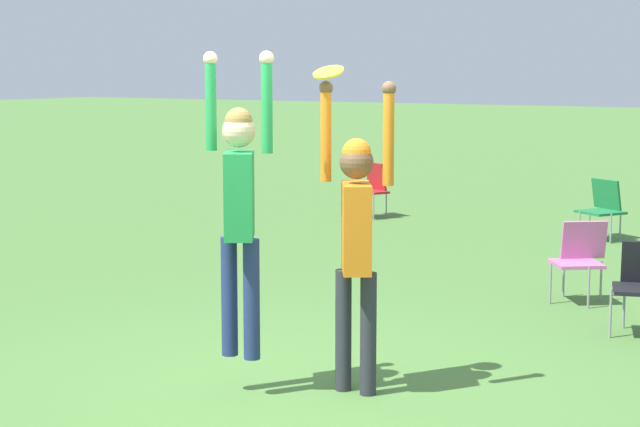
# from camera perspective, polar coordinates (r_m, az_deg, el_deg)

# --- Properties ---
(ground_plane) EXTENTS (120.00, 120.00, 0.00)m
(ground_plane) POSITION_cam_1_polar(r_m,az_deg,el_deg) (7.97, -2.11, -9.58)
(ground_plane) COLOR #4C7A38
(person_jumping) EXTENTS (0.60, 0.48, 2.22)m
(person_jumping) POSITION_cam_1_polar(r_m,az_deg,el_deg) (7.70, -4.32, 0.93)
(person_jumping) COLOR navy
(person_jumping) RESTS_ON ground_plane
(person_defending) EXTENTS (0.62, 0.50, 2.29)m
(person_defending) POSITION_cam_1_polar(r_m,az_deg,el_deg) (7.73, 1.95, -0.77)
(person_defending) COLOR #2D2D38
(person_defending) RESTS_ON ground_plane
(frisbee) EXTENTS (0.23, 0.22, 0.10)m
(frisbee) POSITION_cam_1_polar(r_m,az_deg,el_deg) (7.73, 0.45, 7.55)
(frisbee) COLOR yellow
(camping_chair_1) EXTENTS (0.71, 0.77, 0.83)m
(camping_chair_1) POSITION_cam_1_polar(r_m,az_deg,el_deg) (15.43, 14.85, 0.44)
(camping_chair_1) COLOR gray
(camping_chair_1) RESTS_ON ground_plane
(camping_chair_3) EXTENTS (0.67, 0.73, 0.87)m
(camping_chair_3) POSITION_cam_1_polar(r_m,az_deg,el_deg) (17.18, 2.78, 1.50)
(camping_chair_3) COLOR gray
(camping_chair_3) RESTS_ON ground_plane
(camping_chair_4) EXTENTS (0.65, 0.72, 0.82)m
(camping_chair_4) POSITION_cam_1_polar(r_m,az_deg,el_deg) (11.26, 13.68, -2.14)
(camping_chair_4) COLOR gray
(camping_chair_4) RESTS_ON ground_plane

